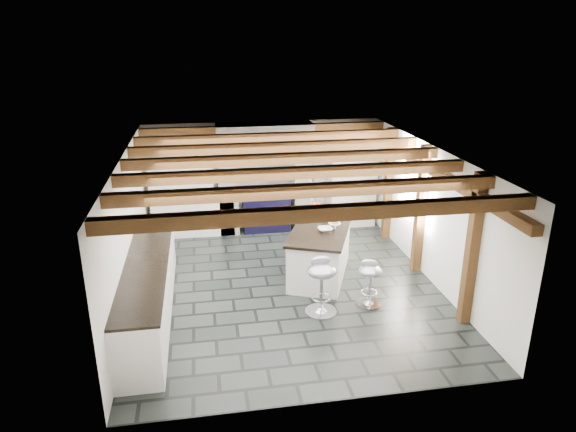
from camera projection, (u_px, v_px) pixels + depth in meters
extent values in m
plane|color=black|center=(286.00, 284.00, 8.79)|extent=(6.00, 6.00, 0.00)
plane|color=white|center=(263.00, 174.00, 11.18)|extent=(5.00, 0.00, 5.00)
plane|color=white|center=(128.00, 231.00, 8.01)|extent=(0.00, 6.00, 6.00)
plane|color=white|center=(430.00, 213.00, 8.80)|extent=(0.00, 6.00, 6.00)
plane|color=white|center=(286.00, 153.00, 8.01)|extent=(6.00, 6.00, 0.00)
cube|color=silver|center=(228.00, 189.00, 10.85)|extent=(0.40, 0.60, 1.90)
cube|color=silver|center=(302.00, 185.00, 11.10)|extent=(0.40, 0.60, 1.90)
cube|color=brown|center=(265.00, 139.00, 10.62)|extent=(2.10, 0.65, 0.18)
cube|color=silver|center=(264.00, 131.00, 10.57)|extent=(2.00, 0.60, 0.31)
cube|color=black|center=(267.00, 139.00, 10.30)|extent=(1.00, 0.03, 0.22)
cube|color=silver|center=(267.00, 139.00, 10.29)|extent=(0.90, 0.01, 0.14)
cube|color=white|center=(182.00, 189.00, 10.68)|extent=(1.30, 0.58, 2.00)
cube|color=white|center=(351.00, 180.00, 11.26)|extent=(1.00, 0.58, 2.00)
cube|color=white|center=(149.00, 288.00, 7.74)|extent=(0.60, 3.80, 0.88)
cube|color=black|center=(146.00, 260.00, 7.58)|extent=(0.64, 3.80, 0.04)
cube|color=white|center=(217.00, 212.00, 10.98)|extent=(0.70, 0.60, 0.88)
cube|color=black|center=(216.00, 192.00, 10.82)|extent=(0.74, 0.64, 0.04)
cube|color=brown|center=(430.00, 168.00, 8.51)|extent=(0.15, 5.80, 0.14)
plane|color=white|center=(416.00, 181.00, 9.22)|extent=(0.00, 0.90, 0.90)
cube|color=brown|center=(325.00, 213.00, 5.63)|extent=(5.00, 0.16, 0.16)
cube|color=brown|center=(309.00, 190.00, 6.44)|extent=(5.00, 0.16, 0.16)
cube|color=brown|center=(296.00, 173.00, 7.24)|extent=(5.00, 0.16, 0.16)
cube|color=brown|center=(286.00, 158.00, 8.04)|extent=(5.00, 0.16, 0.16)
cube|color=brown|center=(278.00, 147.00, 8.85)|extent=(5.00, 0.16, 0.16)
cube|color=brown|center=(271.00, 137.00, 9.65)|extent=(5.00, 0.16, 0.16)
cube|color=brown|center=(265.00, 129.00, 10.45)|extent=(5.00, 0.16, 0.16)
cube|color=brown|center=(472.00, 250.00, 7.30)|extent=(0.15, 0.15, 2.30)
cube|color=brown|center=(420.00, 210.00, 8.97)|extent=(0.15, 0.15, 2.30)
cube|color=brown|center=(388.00, 184.00, 10.45)|extent=(0.15, 0.15, 2.30)
cylinder|color=black|center=(314.00, 175.00, 8.16)|extent=(0.01, 0.01, 0.56)
cylinder|color=white|center=(314.00, 195.00, 8.27)|extent=(0.09, 0.09, 0.22)
cylinder|color=black|center=(313.00, 170.00, 8.45)|extent=(0.01, 0.01, 0.56)
cylinder|color=white|center=(313.00, 190.00, 8.56)|extent=(0.09, 0.09, 0.22)
cylinder|color=black|center=(313.00, 166.00, 8.73)|extent=(0.01, 0.01, 0.56)
cylinder|color=white|center=(312.00, 184.00, 8.85)|extent=(0.09, 0.09, 0.22)
cube|color=black|center=(266.00, 209.00, 11.12)|extent=(1.00, 0.60, 0.90)
ellipsoid|color=silver|center=(254.00, 189.00, 10.92)|extent=(0.28, 0.28, 0.11)
ellipsoid|color=silver|center=(277.00, 187.00, 11.00)|extent=(0.28, 0.28, 0.11)
cylinder|color=silver|center=(267.00, 197.00, 10.70)|extent=(0.95, 0.03, 0.03)
cube|color=black|center=(256.00, 214.00, 10.81)|extent=(0.35, 0.02, 0.30)
cube|color=black|center=(279.00, 213.00, 10.89)|extent=(0.35, 0.02, 0.30)
cube|color=white|center=(320.00, 253.00, 9.01)|extent=(1.43, 1.90, 0.83)
cube|color=black|center=(321.00, 230.00, 8.86)|extent=(1.53, 2.00, 0.05)
imported|color=white|center=(317.00, 214.00, 9.28)|extent=(0.23, 0.23, 0.18)
ellipsoid|color=#E44120|center=(317.00, 206.00, 9.23)|extent=(0.19, 0.19, 0.11)
cylinder|color=white|center=(331.00, 218.00, 9.10)|extent=(0.11, 0.11, 0.17)
imported|color=white|center=(325.00, 229.00, 8.73)|extent=(0.32, 0.32, 0.06)
cylinder|color=white|center=(335.00, 226.00, 8.83)|extent=(0.05, 0.05, 0.09)
cylinder|color=white|center=(335.00, 223.00, 8.81)|extent=(0.21, 0.21, 0.01)
cylinder|color=tan|center=(335.00, 221.00, 8.80)|extent=(0.16, 0.16, 0.07)
cylinder|color=silver|center=(369.00, 304.00, 8.14)|extent=(0.40, 0.40, 0.03)
cone|color=silver|center=(369.00, 301.00, 8.13)|extent=(0.18, 0.18, 0.07)
cylinder|color=silver|center=(370.00, 287.00, 8.04)|extent=(0.05, 0.05, 0.50)
torus|color=silver|center=(369.00, 292.00, 8.07)|extent=(0.26, 0.26, 0.02)
ellipsoid|color=#8E929B|center=(371.00, 271.00, 7.95)|extent=(0.48, 0.48, 0.17)
ellipsoid|color=#8E929B|center=(371.00, 263.00, 8.00)|extent=(0.28, 0.19, 0.14)
cylinder|color=silver|center=(321.00, 312.00, 7.91)|extent=(0.49, 0.49, 0.03)
cone|color=silver|center=(321.00, 309.00, 7.89)|extent=(0.22, 0.22, 0.09)
cylinder|color=silver|center=(321.00, 291.00, 7.79)|extent=(0.06, 0.06, 0.61)
torus|color=silver|center=(321.00, 297.00, 7.82)|extent=(0.31, 0.31, 0.02)
ellipsoid|color=#8E929B|center=(322.00, 271.00, 7.67)|extent=(0.45, 0.45, 0.20)
ellipsoid|color=#8E929B|center=(320.00, 261.00, 7.74)|extent=(0.31, 0.13, 0.17)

